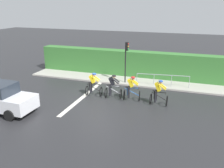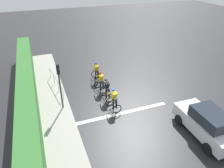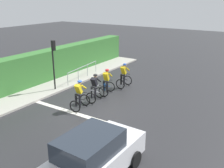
{
  "view_description": "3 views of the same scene",
  "coord_description": "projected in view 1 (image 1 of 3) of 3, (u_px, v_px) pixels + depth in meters",
  "views": [
    {
      "loc": [
        14.24,
        5.85,
        6.17
      ],
      "look_at": [
        -0.34,
        0.89,
        0.97
      ],
      "focal_mm": 38.57,
      "sensor_mm": 36.0,
      "label": 1
    },
    {
      "loc": [
        -4.56,
        -11.51,
        8.81
      ],
      "look_at": [
        0.22,
        1.12,
        1.13
      ],
      "focal_mm": 33.78,
      "sensor_mm": 36.0,
      "label": 2
    },
    {
      "loc": [
        8.33,
        -10.38,
        5.89
      ],
      "look_at": [
        0.63,
        1.48,
        1.09
      ],
      "focal_mm": 40.85,
      "sensor_mm": 36.0,
      "label": 3
    }
  ],
  "objects": [
    {
      "name": "traffic_light_near_crossing",
      "position": [
        126.0,
        57.0,
        18.67
      ],
      "size": [
        0.23,
        0.31,
        3.34
      ],
      "color": "black",
      "rests_on": "ground"
    },
    {
      "name": "stone_wall_low",
      "position": [
        143.0,
        75.0,
        20.61
      ],
      "size": [
        0.44,
        19.15,
        0.68
      ],
      "primitive_type": "cube",
      "color": "tan",
      "rests_on": "ground"
    },
    {
      "name": "cyclist_second",
      "position": [
        131.0,
        89.0,
        15.85
      ],
      "size": [
        0.85,
        1.18,
        1.66
      ],
      "color": "black",
      "rests_on": "ground"
    },
    {
      "name": "sidewalk_kerb",
      "position": [
        141.0,
        81.0,
        19.89
      ],
      "size": [
        2.8,
        19.15,
        0.12
      ],
      "primitive_type": "cube",
      "color": "#ADA89E",
      "rests_on": "ground"
    },
    {
      "name": "car_white",
      "position": [
        0.0,
        98.0,
        14.19
      ],
      "size": [
        1.95,
        4.14,
        1.76
      ],
      "color": "silver",
      "rests_on": "ground"
    },
    {
      "name": "pedestrian_railing_kerbside",
      "position": [
        163.0,
        77.0,
        18.27
      ],
      "size": [
        0.54,
        3.95,
        1.03
      ],
      "color": "#999EA3",
      "rests_on": "ground"
    },
    {
      "name": "ground_plane",
      "position": [
        98.0,
        98.0,
        16.53
      ],
      "size": [
        80.0,
        80.0,
        0.0
      ],
      "primitive_type": "plane",
      "color": "#28282B"
    },
    {
      "name": "road_marking_stop_line",
      "position": [
        84.0,
        96.0,
        16.84
      ],
      "size": [
        7.0,
        0.3,
        0.01
      ],
      "primitive_type": "cube",
      "color": "silver",
      "rests_on": "ground"
    },
    {
      "name": "cyclist_mid",
      "position": [
        113.0,
        87.0,
        16.21
      ],
      "size": [
        0.8,
        1.15,
        1.66
      ],
      "color": "black",
      "rests_on": "ground"
    },
    {
      "name": "hedge_wall",
      "position": [
        144.0,
        65.0,
        20.62
      ],
      "size": [
        1.1,
        19.15,
        2.27
      ],
      "primitive_type": "cube",
      "color": "#387533",
      "rests_on": "ground"
    },
    {
      "name": "cyclist_lead",
      "position": [
        159.0,
        93.0,
        15.11
      ],
      "size": [
        0.68,
        1.08,
        1.66
      ],
      "color": "black",
      "rests_on": "ground"
    },
    {
      "name": "cyclist_fourth",
      "position": [
        93.0,
        85.0,
        16.64
      ],
      "size": [
        0.81,
        1.15,
        1.66
      ],
      "color": "black",
      "rests_on": "ground"
    }
  ]
}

